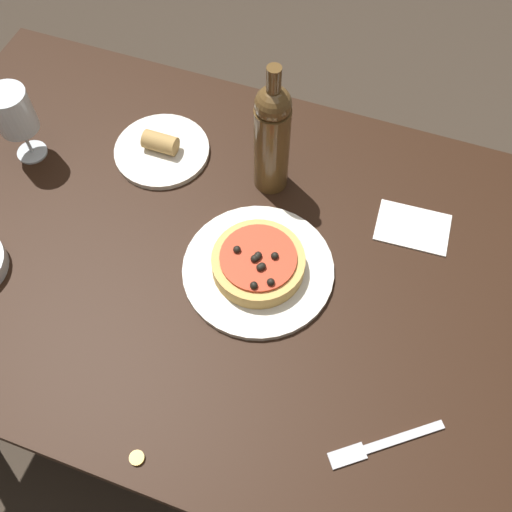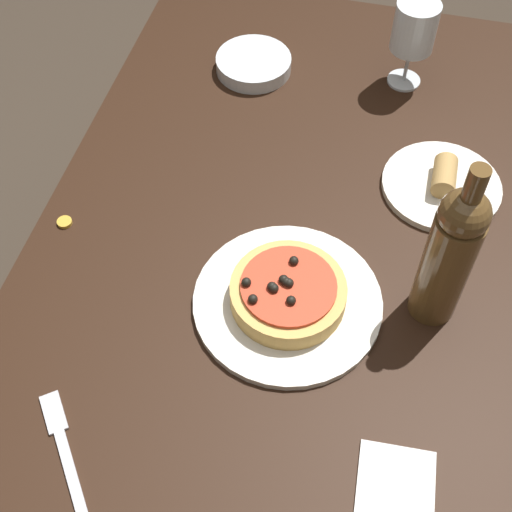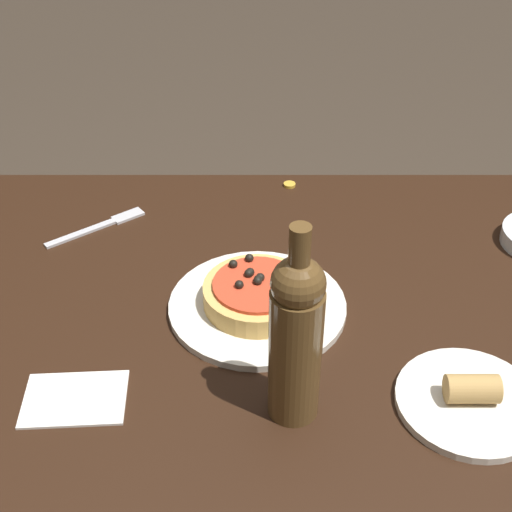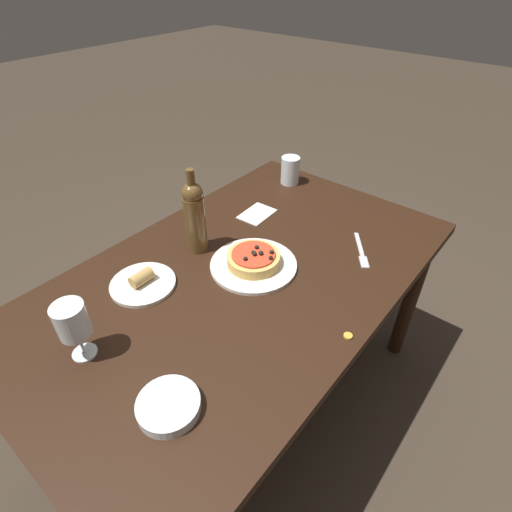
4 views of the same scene
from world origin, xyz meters
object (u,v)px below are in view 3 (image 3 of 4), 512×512
wine_bottle (295,336)px  side_plate (469,399)px  dining_table (289,350)px  fork (101,226)px  bottle_cap (289,185)px  dinner_plate (257,306)px  pizza (256,293)px

wine_bottle → side_plate: wine_bottle is taller
dining_table → fork: 0.43m
bottle_cap → side_plate: bearing=-69.3°
dining_table → dinner_plate: size_ratio=5.15×
side_plate → bottle_cap: (-0.22, 0.58, -0.01)m
dinner_plate → side_plate: bearing=-35.1°
fork → bottle_cap: size_ratio=6.96×
dining_table → wine_bottle: size_ratio=4.89×
dining_table → pizza: (-0.05, 0.01, 0.11)m
dining_table → side_plate: side_plate is taller
bottle_cap → pizza: bearing=-99.7°
fork → pizza: bearing=-76.4°
dining_table → dinner_plate: dinner_plate is taller
fork → bottle_cap: bearing=-14.5°
dinner_plate → dining_table: bearing=-10.0°
bottle_cap → wine_bottle: bearing=-91.8°
side_plate → dinner_plate: bearing=144.9°
dinner_plate → fork: dinner_plate is taller
pizza → fork: pizza is taller
dinner_plate → pizza: size_ratio=1.65×
dining_table → bottle_cap: (0.01, 0.39, 0.08)m
dinner_plate → wine_bottle: 0.25m
pizza → fork: bearing=140.8°
pizza → bottle_cap: bearing=80.3°
side_plate → bottle_cap: side_plate is taller
dining_table → fork: (-0.34, 0.24, 0.08)m
dining_table → pizza: 0.12m
bottle_cap → fork: bearing=-157.3°
pizza → side_plate: pizza is taller
dinner_plate → side_plate: (0.28, -0.20, 0.00)m
dining_table → dinner_plate: bearing=170.0°
pizza → wine_bottle: wine_bottle is taller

